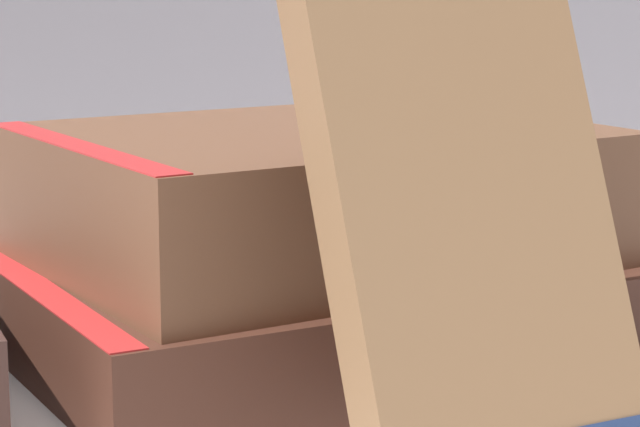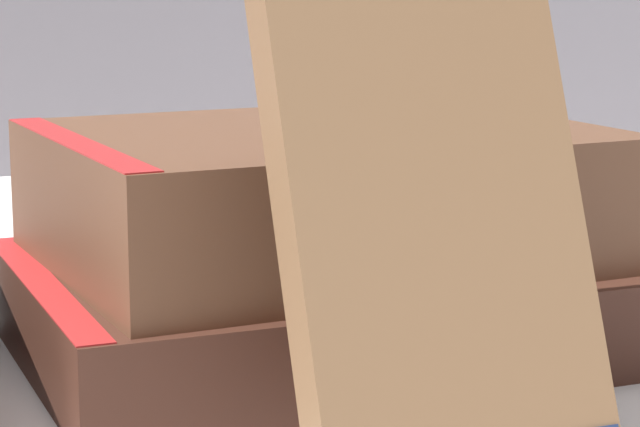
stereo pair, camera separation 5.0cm
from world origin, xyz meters
name	(u,v)px [view 2 (the right image)]	position (x,y,z in m)	size (l,w,h in m)	color
ground_plane	(384,361)	(0.00, 0.00, 0.00)	(3.00, 3.00, 0.00)	silver
book_flat_bottom	(313,304)	(-0.02, 0.02, 0.02)	(0.23, 0.17, 0.04)	#422319
book_flat_top	(308,194)	(-0.02, 0.03, 0.06)	(0.21, 0.17, 0.05)	brown
book_leaning_front	(432,220)	(-0.03, -0.10, 0.07)	(0.09, 0.08, 0.16)	brown
pocket_watch	(445,126)	(0.02, -0.01, 0.09)	(0.06, 0.06, 0.01)	white
reading_glasses	(15,286)	(-0.11, 0.16, 0.00)	(0.10, 0.05, 0.00)	black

